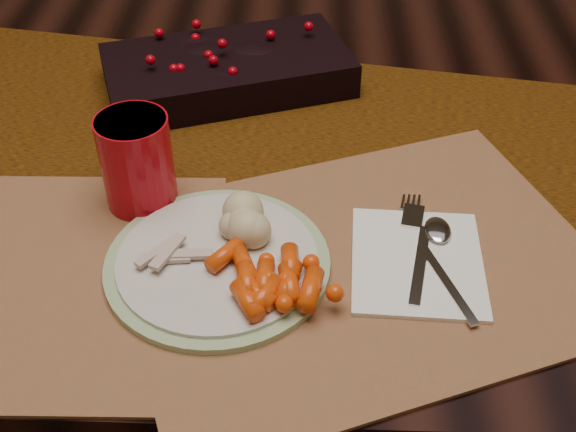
{
  "coord_description": "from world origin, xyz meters",
  "views": [
    {
      "loc": [
        0.04,
        -0.85,
        1.3
      ],
      "look_at": [
        0.02,
        -0.28,
        0.8
      ],
      "focal_mm": 45.0,
      "sensor_mm": 36.0,
      "label": 1
    }
  ],
  "objects_px": {
    "dining_table": "(284,297)",
    "turkey_shreds": "(168,261)",
    "napkin": "(417,262)",
    "placemat_main": "(362,264)",
    "centerpiece": "(227,65)",
    "baby_carrots": "(268,282)",
    "mashed_potatoes": "(241,216)",
    "dinner_plate": "(217,262)",
    "red_cup": "(137,162)"
  },
  "relations": [
    {
      "from": "dinner_plate",
      "to": "baby_carrots",
      "type": "xyz_separation_m",
      "value": [
        0.06,
        -0.05,
        0.02
      ]
    },
    {
      "from": "dining_table",
      "to": "dinner_plate",
      "type": "relative_size",
      "value": 7.51
    },
    {
      "from": "placemat_main",
      "to": "mashed_potatoes",
      "type": "relative_size",
      "value": 6.5
    },
    {
      "from": "centerpiece",
      "to": "baby_carrots",
      "type": "relative_size",
      "value": 2.98
    },
    {
      "from": "turkey_shreds",
      "to": "mashed_potatoes",
      "type": "bearing_deg",
      "value": 39.88
    },
    {
      "from": "baby_carrots",
      "to": "dining_table",
      "type": "bearing_deg",
      "value": 89.96
    },
    {
      "from": "dinner_plate",
      "to": "baby_carrots",
      "type": "relative_size",
      "value": 2.1
    },
    {
      "from": "mashed_potatoes",
      "to": "placemat_main",
      "type": "bearing_deg",
      "value": -13.58
    },
    {
      "from": "centerpiece",
      "to": "napkin",
      "type": "bearing_deg",
      "value": -56.75
    },
    {
      "from": "baby_carrots",
      "to": "mashed_potatoes",
      "type": "distance_m",
      "value": 0.09
    },
    {
      "from": "dinner_plate",
      "to": "mashed_potatoes",
      "type": "xyz_separation_m",
      "value": [
        0.02,
        0.04,
        0.03
      ]
    },
    {
      "from": "baby_carrots",
      "to": "napkin",
      "type": "distance_m",
      "value": 0.17
    },
    {
      "from": "dinner_plate",
      "to": "red_cup",
      "type": "distance_m",
      "value": 0.15
    },
    {
      "from": "dining_table",
      "to": "turkey_shreds",
      "type": "xyz_separation_m",
      "value": [
        -0.11,
        -0.33,
        0.4
      ]
    },
    {
      "from": "dinner_plate",
      "to": "turkey_shreds",
      "type": "height_order",
      "value": "turkey_shreds"
    },
    {
      "from": "baby_carrots",
      "to": "mashed_potatoes",
      "type": "height_order",
      "value": "mashed_potatoes"
    },
    {
      "from": "placemat_main",
      "to": "dinner_plate",
      "type": "bearing_deg",
      "value": 162.49
    },
    {
      "from": "placemat_main",
      "to": "red_cup",
      "type": "relative_size",
      "value": 4.41
    },
    {
      "from": "placemat_main",
      "to": "red_cup",
      "type": "distance_m",
      "value": 0.28
    },
    {
      "from": "dining_table",
      "to": "baby_carrots",
      "type": "relative_size",
      "value": 15.73
    },
    {
      "from": "placemat_main",
      "to": "dinner_plate",
      "type": "distance_m",
      "value": 0.16
    },
    {
      "from": "placemat_main",
      "to": "centerpiece",
      "type": "bearing_deg",
      "value": 95.01
    },
    {
      "from": "mashed_potatoes",
      "to": "dinner_plate",
      "type": "bearing_deg",
      "value": -118.94
    },
    {
      "from": "baby_carrots",
      "to": "mashed_potatoes",
      "type": "relative_size",
      "value": 1.5
    },
    {
      "from": "dinner_plate",
      "to": "red_cup",
      "type": "height_order",
      "value": "red_cup"
    },
    {
      "from": "centerpiece",
      "to": "mashed_potatoes",
      "type": "height_order",
      "value": "centerpiece"
    },
    {
      "from": "mashed_potatoes",
      "to": "red_cup",
      "type": "xyz_separation_m",
      "value": [
        -0.12,
        0.07,
        0.02
      ]
    },
    {
      "from": "napkin",
      "to": "red_cup",
      "type": "xyz_separation_m",
      "value": [
        -0.31,
        0.1,
        0.05
      ]
    },
    {
      "from": "dining_table",
      "to": "napkin",
      "type": "bearing_deg",
      "value": -62.43
    },
    {
      "from": "dining_table",
      "to": "centerpiece",
      "type": "relative_size",
      "value": 5.27
    },
    {
      "from": "placemat_main",
      "to": "dinner_plate",
      "type": "height_order",
      "value": "dinner_plate"
    },
    {
      "from": "dining_table",
      "to": "baby_carrots",
      "type": "xyz_separation_m",
      "value": [
        -0.0,
        -0.35,
        0.4
      ]
    },
    {
      "from": "centerpiece",
      "to": "baby_carrots",
      "type": "distance_m",
      "value": 0.43
    },
    {
      "from": "mashed_potatoes",
      "to": "napkin",
      "type": "height_order",
      "value": "mashed_potatoes"
    },
    {
      "from": "red_cup",
      "to": "napkin",
      "type": "bearing_deg",
      "value": -17.16
    },
    {
      "from": "mashed_potatoes",
      "to": "napkin",
      "type": "xyz_separation_m",
      "value": [
        0.19,
        -0.03,
        -0.03
      ]
    },
    {
      "from": "placemat_main",
      "to": "turkey_shreds",
      "type": "distance_m",
      "value": 0.21
    },
    {
      "from": "placemat_main",
      "to": "mashed_potatoes",
      "type": "distance_m",
      "value": 0.14
    },
    {
      "from": "dinner_plate",
      "to": "napkin",
      "type": "height_order",
      "value": "dinner_plate"
    },
    {
      "from": "centerpiece",
      "to": "turkey_shreds",
      "type": "relative_size",
      "value": 4.55
    },
    {
      "from": "dinner_plate",
      "to": "turkey_shreds",
      "type": "xyz_separation_m",
      "value": [
        -0.05,
        -0.02,
        0.02
      ]
    },
    {
      "from": "dining_table",
      "to": "mashed_potatoes",
      "type": "height_order",
      "value": "mashed_potatoes"
    },
    {
      "from": "baby_carrots",
      "to": "napkin",
      "type": "bearing_deg",
      "value": 19.89
    },
    {
      "from": "placemat_main",
      "to": "baby_carrots",
      "type": "bearing_deg",
      "value": -171.71
    },
    {
      "from": "red_cup",
      "to": "baby_carrots",
      "type": "bearing_deg",
      "value": -44.3
    },
    {
      "from": "dining_table",
      "to": "placemat_main",
      "type": "distance_m",
      "value": 0.49
    },
    {
      "from": "dining_table",
      "to": "napkin",
      "type": "height_order",
      "value": "napkin"
    },
    {
      "from": "dinner_plate",
      "to": "placemat_main",
      "type": "bearing_deg",
      "value": 3.72
    },
    {
      "from": "centerpiece",
      "to": "turkey_shreds",
      "type": "height_order",
      "value": "centerpiece"
    },
    {
      "from": "placemat_main",
      "to": "napkin",
      "type": "xyz_separation_m",
      "value": [
        0.06,
        0.0,
        0.0
      ]
    }
  ]
}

